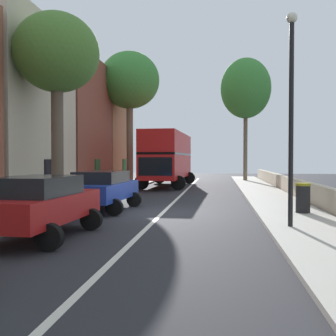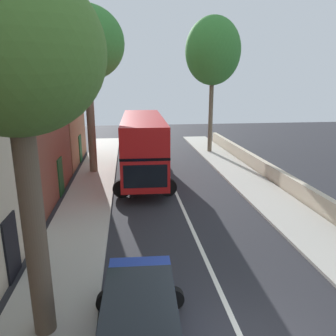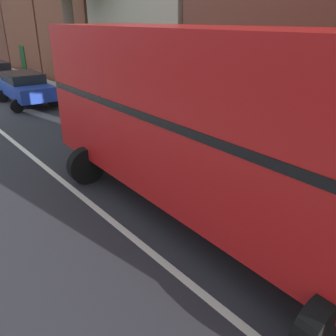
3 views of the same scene
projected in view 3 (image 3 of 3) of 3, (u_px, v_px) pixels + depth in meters
The scene contains 4 objects.
sidewalk_left at pixel (68, 96), 20.12m from camera, with size 2.60×60.00×0.12m, color #B2ADA3.
terraced_houses_left at pixel (123, 13), 20.02m from camera, with size 4.07×47.68×9.45m.
double_decker_bus at pixel (211, 118), 7.00m from camera, with size 3.77×10.22×4.06m.
parked_car_blue_left_0 at pixel (25, 87), 18.11m from camera, with size 2.57×4.63×1.62m.
Camera 3 is at (3.27, 19.28, 4.20)m, focal length 37.36 mm.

